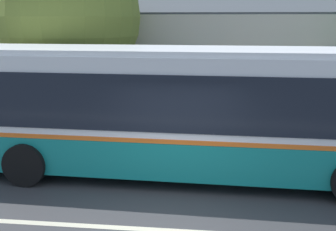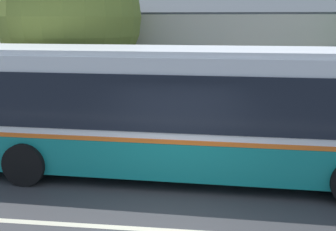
{
  "view_description": "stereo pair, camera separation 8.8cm",
  "coord_description": "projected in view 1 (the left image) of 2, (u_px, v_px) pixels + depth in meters",
  "views": [
    {
      "loc": [
        0.82,
        -6.93,
        3.74
      ],
      "look_at": [
        -0.45,
        3.91,
        1.25
      ],
      "focal_mm": 45.0,
      "sensor_mm": 36.0,
      "label": 1
    },
    {
      "loc": [
        0.91,
        -6.92,
        3.74
      ],
      "look_at": [
        -0.45,
        3.91,
        1.25
      ],
      "focal_mm": 45.0,
      "sensor_mm": 36.0,
      "label": 2
    }
  ],
  "objects": [
    {
      "name": "community_building",
      "position": [
        139.0,
        55.0,
        20.13
      ],
      "size": [
        23.58,
        9.37,
        7.1
      ],
      "color": "beige",
      "rests_on": "ground"
    },
    {
      "name": "street_tree_secondary",
      "position": [
        71.0,
        22.0,
        14.02
      ],
      "size": [
        4.76,
        4.76,
        6.21
      ],
      "color": "#4C3828",
      "rests_on": "ground"
    },
    {
      "name": "bench_down_street",
      "position": [
        113.0,
        121.0,
        13.44
      ],
      "size": [
        1.56,
        0.51,
        0.94
      ],
      "color": "brown",
      "rests_on": "sidewalk_far"
    },
    {
      "name": "sidewalk_far",
      "position": [
        189.0,
        137.0,
        13.43
      ],
      "size": [
        60.0,
        3.0,
        0.15
      ],
      "primitive_type": "cube",
      "color": "#ADAAA3",
      "rests_on": "ground"
    },
    {
      "name": "transit_bus",
      "position": [
        179.0,
        108.0,
        10.08
      ],
      "size": [
        12.46,
        3.03,
        3.09
      ],
      "color": "#147F7A",
      "rests_on": "ground"
    },
    {
      "name": "lane_divider_stripe",
      "position": [
        167.0,
        230.0,
        7.63
      ],
      "size": [
        60.0,
        0.16,
        0.01
      ],
      "primitive_type": "cube",
      "color": "beige",
      "rests_on": "ground"
    },
    {
      "name": "ground_plane",
      "position": [
        167.0,
        231.0,
        7.64
      ],
      "size": [
        300.0,
        300.0,
        0.0
      ],
      "primitive_type": "plane",
      "color": "#38383A"
    }
  ]
}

